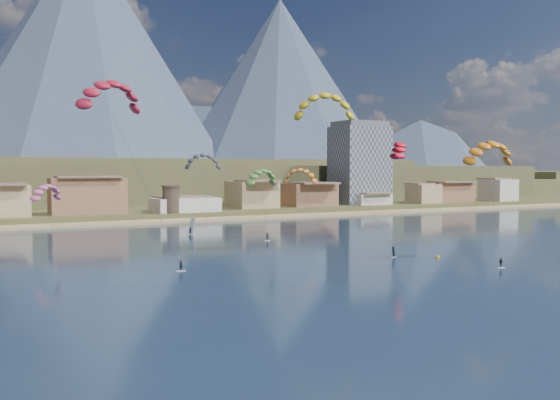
% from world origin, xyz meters
% --- Properties ---
extents(ground, '(2400.00, 2400.00, 0.00)m').
position_xyz_m(ground, '(0.00, 0.00, 0.00)').
color(ground, black).
rests_on(ground, ground).
extents(beach, '(2200.00, 12.00, 0.90)m').
position_xyz_m(beach, '(0.00, 106.00, 0.25)').
color(beach, tan).
rests_on(beach, ground).
extents(land, '(2200.00, 900.00, 4.00)m').
position_xyz_m(land, '(0.00, 560.00, 0.00)').
color(land, brown).
rests_on(land, ground).
extents(foothills, '(940.00, 210.00, 18.00)m').
position_xyz_m(foothills, '(22.39, 232.47, 9.08)').
color(foothills, brown).
rests_on(foothills, ground).
extents(town, '(400.00, 24.00, 12.00)m').
position_xyz_m(town, '(-40.00, 122.00, 8.00)').
color(town, silver).
rests_on(town, ground).
extents(apartment_tower, '(20.00, 16.00, 32.00)m').
position_xyz_m(apartment_tower, '(85.00, 128.00, 17.82)').
color(apartment_tower, gray).
rests_on(apartment_tower, ground).
extents(watchtower, '(5.82, 5.82, 8.60)m').
position_xyz_m(watchtower, '(5.00, 114.00, 6.37)').
color(watchtower, '#47382D').
rests_on(watchtower, ground).
extents(kitesurfer_red, '(15.05, 14.77, 31.39)m').
position_xyz_m(kitesurfer_red, '(-29.14, 34.44, 27.87)').
color(kitesurfer_red, silver).
rests_on(kitesurfer_red, ground).
extents(kitesurfer_yellow, '(13.26, 18.56, 32.07)m').
position_xyz_m(kitesurfer_yellow, '(10.62, 34.06, 28.09)').
color(kitesurfer_yellow, silver).
rests_on(kitesurfer_yellow, ground).
extents(kitesurfer_orange, '(11.41, 11.18, 21.90)m').
position_xyz_m(kitesurfer_orange, '(30.32, 12.12, 18.90)').
color(kitesurfer_orange, silver).
rests_on(kitesurfer_orange, ground).
extents(kitesurfer_green, '(10.21, 15.76, 18.59)m').
position_xyz_m(kitesurfer_green, '(11.95, 64.37, 14.15)').
color(kitesurfer_green, silver).
rests_on(kitesurfer_green, ground).
extents(distant_kite_pink, '(7.84, 7.82, 14.45)m').
position_xyz_m(distant_kite_pink, '(-35.41, 68.65, 11.32)').
color(distant_kite_pink, '#262626').
rests_on(distant_kite_pink, ground).
extents(distant_kite_dark, '(9.83, 6.97, 20.98)m').
position_xyz_m(distant_kite_dark, '(1.55, 76.12, 18.10)').
color(distant_kite_dark, '#262626').
rests_on(distant_kite_dark, ground).
extents(distant_kite_orange, '(8.53, 8.67, 17.54)m').
position_xyz_m(distant_kite_orange, '(22.18, 63.79, 14.51)').
color(distant_kite_orange, '#262626').
rests_on(distant_kite_orange, ground).
extents(distant_kite_red, '(8.16, 10.25, 23.71)m').
position_xyz_m(distant_kite_red, '(45.22, 55.36, 20.84)').
color(distant_kite_red, '#262626').
rests_on(distant_kite_red, ground).
extents(windsurfer, '(2.38, 2.54, 3.94)m').
position_xyz_m(windsurfer, '(-3.00, 72.09, 1.25)').
color(windsurfer, silver).
rests_on(windsurfer, ground).
extents(buoy, '(0.73, 0.73, 0.73)m').
position_xyz_m(buoy, '(23.16, 16.62, 0.13)').
color(buoy, '#EDA318').
rests_on(buoy, ground).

